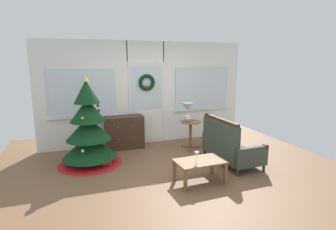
{
  "coord_description": "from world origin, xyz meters",
  "views": [
    {
      "loc": [
        -1.74,
        -4.57,
        2.08
      ],
      "look_at": [
        0.05,
        0.55,
        1.0
      ],
      "focal_mm": 29.3,
      "sensor_mm": 36.0,
      "label": 1
    }
  ],
  "objects": [
    {
      "name": "ground_plane",
      "position": [
        0.0,
        0.0,
        0.0
      ],
      "size": [
        6.76,
        6.76,
        0.0
      ],
      "primitive_type": "plane",
      "color": "brown"
    },
    {
      "name": "back_wall_with_door",
      "position": [
        0.0,
        2.08,
        1.28
      ],
      "size": [
        5.2,
        0.19,
        2.55
      ],
      "color": "white",
      "rests_on": "ground"
    },
    {
      "name": "christmas_tree",
      "position": [
        -1.49,
        0.98,
        0.64
      ],
      "size": [
        1.29,
        1.29,
        1.8
      ],
      "color": "#4C331E",
      "rests_on": "ground"
    },
    {
      "name": "dresser_cabinet",
      "position": [
        -0.63,
        1.79,
        0.39
      ],
      "size": [
        0.9,
        0.45,
        0.78
      ],
      "color": "#3D281C",
      "rests_on": "ground"
    },
    {
      "name": "settee_sofa",
      "position": [
        1.18,
        0.08,
        0.38
      ],
      "size": [
        0.76,
        1.39,
        0.96
      ],
      "color": "#3D281C",
      "rests_on": "ground"
    },
    {
      "name": "side_table",
      "position": [
        0.85,
        1.22,
        0.48
      ],
      "size": [
        0.5,
        0.48,
        0.67
      ],
      "color": "brown",
      "rests_on": "ground"
    },
    {
      "name": "table_lamp",
      "position": [
        0.79,
        1.26,
        0.95
      ],
      "size": [
        0.28,
        0.28,
        0.44
      ],
      "color": "silver",
      "rests_on": "side_table"
    },
    {
      "name": "coffee_table",
      "position": [
        0.25,
        -0.54,
        0.34
      ],
      "size": [
        0.87,
        0.56,
        0.39
      ],
      "color": "brown",
      "rests_on": "ground"
    },
    {
      "name": "wine_glass",
      "position": [
        0.15,
        -0.62,
        0.54
      ],
      "size": [
        0.08,
        0.08,
        0.2
      ],
      "color": "silver",
      "rests_on": "coffee_table"
    },
    {
      "name": "gift_box",
      "position": [
        -1.19,
        0.77,
        0.1
      ],
      "size": [
        0.2,
        0.18,
        0.2
      ],
      "primitive_type": "cube",
      "color": "red",
      "rests_on": "ground"
    }
  ]
}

